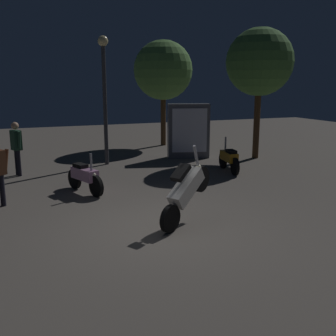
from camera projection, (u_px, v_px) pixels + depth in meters
The scene contains 9 objects.
ground_plane at pixel (160, 227), 7.99m from camera, with size 40.00×40.00×0.00m, color #605951.
motorcycle_white_foreground at pixel (186, 190), 7.98m from camera, with size 1.47×0.95×1.63m.
motorcycle_pink_parked_left at pixel (85, 177), 10.41m from camera, with size 0.68×1.59×1.11m.
motorcycle_orange_parked_right at pixel (229, 159), 12.90m from camera, with size 0.45×1.65×1.11m.
person_bystander_far at pixel (16, 144), 12.20m from camera, with size 0.35×0.65×1.70m.
streetlamp_near at pixel (104, 83), 13.54m from camera, with size 0.36×0.36×4.45m.
tree_center_bg at pixel (260, 63), 14.57m from camera, with size 2.51×2.51×4.90m.
tree_right_bg at pixel (163, 70), 17.78m from camera, with size 2.68×2.68×4.79m.
kiosk_billboard at pixel (188, 131), 15.20m from camera, with size 1.68×0.91×2.10m.
Camera 1 is at (-2.67, -7.06, 2.89)m, focal length 41.77 mm.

